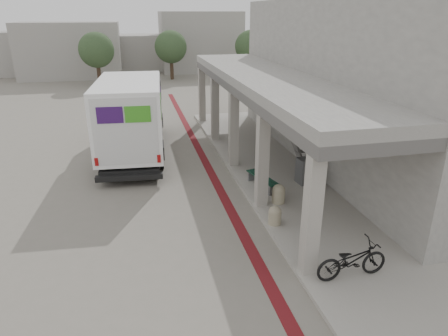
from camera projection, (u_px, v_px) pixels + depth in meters
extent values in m
plane|color=slate|center=(205.00, 220.00, 13.25)|extent=(120.00, 120.00, 0.00)
cube|color=maroon|center=(221.00, 192.00, 15.27)|extent=(0.35, 40.00, 0.01)
cube|color=gray|center=(316.00, 206.00, 14.05)|extent=(4.40, 28.00, 0.12)
cube|color=gray|center=(349.00, 83.00, 17.57)|extent=(4.30, 17.00, 7.00)
cube|color=#585552|center=(268.00, 87.00, 16.80)|extent=(3.40, 16.90, 0.35)
cube|color=gray|center=(269.00, 78.00, 16.68)|extent=(3.40, 16.90, 0.35)
cube|color=#989690|center=(71.00, 50.00, 41.48)|extent=(10.00, 6.00, 5.50)
cube|color=#989690|center=(139.00, 52.00, 46.83)|extent=(8.00, 6.00, 4.00)
cube|color=#989690|center=(200.00, 42.00, 45.99)|extent=(9.00, 6.00, 6.50)
cube|color=#989690|center=(17.00, 53.00, 43.16)|extent=(7.00, 5.00, 4.50)
cylinder|color=#38281C|center=(99.00, 72.00, 37.22)|extent=(0.36, 0.36, 2.40)
sphere|color=#263B22|center=(96.00, 50.00, 36.49)|extent=(3.20, 3.20, 3.20)
cylinder|color=#38281C|center=(172.00, 67.00, 40.47)|extent=(0.36, 0.36, 2.40)
sphere|color=#263B22|center=(171.00, 47.00, 39.74)|extent=(3.20, 3.20, 3.20)
cylinder|color=#38281C|center=(250.00, 66.00, 41.21)|extent=(0.36, 0.36, 2.40)
sphere|color=#263B22|center=(251.00, 46.00, 40.48)|extent=(3.20, 3.20, 3.20)
cube|color=black|center=(135.00, 144.00, 19.36)|extent=(2.92, 8.05, 0.34)
cube|color=white|center=(131.00, 114.00, 17.78)|extent=(3.12, 6.05, 2.94)
cube|color=white|center=(135.00, 100.00, 21.43)|extent=(2.85, 2.33, 2.60)
cube|color=white|center=(138.00, 112.00, 22.87)|extent=(2.53, 0.85, 0.90)
cube|color=black|center=(135.00, 85.00, 22.04)|extent=(2.52, 0.72, 1.19)
cube|color=black|center=(129.00, 177.00, 15.64)|extent=(2.61, 0.46, 0.20)
cube|color=#351255|center=(100.00, 100.00, 18.13)|extent=(0.13, 1.58, 0.85)
cube|color=green|center=(95.00, 108.00, 16.57)|extent=(0.13, 1.58, 0.85)
cube|color=#351255|center=(110.00, 115.00, 14.73)|extent=(0.96, 0.10, 0.62)
cube|color=green|center=(138.00, 114.00, 14.87)|extent=(0.96, 0.10, 0.62)
cylinder|color=black|center=(116.00, 128.00, 21.87)|extent=(0.39, 1.04, 1.02)
cylinder|color=black|center=(159.00, 126.00, 22.21)|extent=(0.39, 1.04, 1.02)
cylinder|color=black|center=(104.00, 160.00, 17.09)|extent=(0.39, 1.04, 1.02)
cylinder|color=black|center=(160.00, 157.00, 17.42)|extent=(0.39, 1.04, 1.02)
cube|color=slate|center=(273.00, 190.00, 14.74)|extent=(0.39, 0.17, 0.38)
cube|color=slate|center=(252.00, 176.00, 15.99)|extent=(0.39, 0.17, 0.38)
cube|color=#103223|center=(259.00, 178.00, 15.23)|extent=(0.56, 1.78, 0.05)
cube|color=#103223|center=(263.00, 177.00, 15.29)|extent=(0.56, 1.78, 0.05)
cube|color=#103223|center=(266.00, 177.00, 15.35)|extent=(0.56, 1.78, 0.05)
cylinder|color=gray|center=(278.00, 196.00, 14.12)|extent=(0.46, 0.46, 0.46)
sphere|color=gray|center=(279.00, 190.00, 14.04)|extent=(0.46, 0.46, 0.46)
cylinder|color=gray|center=(275.00, 218.00, 12.69)|extent=(0.41, 0.41, 0.41)
sphere|color=gray|center=(275.00, 212.00, 12.62)|extent=(0.41, 0.41, 0.41)
cube|color=slate|center=(304.00, 171.00, 15.63)|extent=(0.51, 0.64, 1.00)
imported|color=black|center=(352.00, 260.00, 10.02)|extent=(1.95, 0.75, 1.01)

